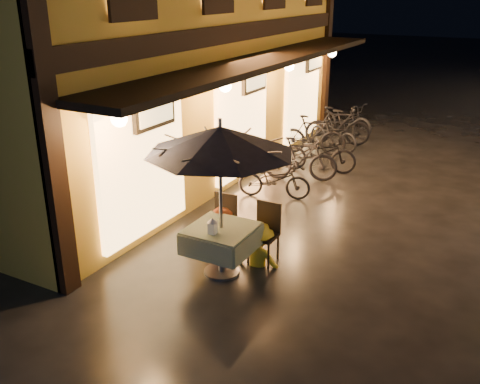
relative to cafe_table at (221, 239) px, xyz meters
The scene contains 16 objects.
ground 1.84m from the cafe_table, ahead, with size 90.00×90.00×0.00m, color black.
west_building 6.36m from the cafe_table, 136.00° to the left, with size 5.90×11.40×7.40m.
cafe_table is the anchor object (origin of this frame).
patio_umbrella 1.56m from the cafe_table, behind, with size 2.21×2.21×2.46m.
cafe_chair_left 0.84m from the cafe_table, 118.51° to the left, with size 0.42×0.42×0.97m.
cafe_chair_right 0.84m from the cafe_table, 61.49° to the left, with size 0.42×0.42×0.97m.
table_lantern 0.41m from the cafe_table, 90.00° to the right, with size 0.16×0.16×0.25m.
person_orange 0.71m from the cafe_table, 120.73° to the left, with size 0.78×0.61×1.61m, color orange.
person_yellow 0.67m from the cafe_table, 56.48° to the left, with size 0.88×0.51×1.36m, color yellow.
bicycle_0 3.35m from the cafe_table, 100.95° to the left, with size 0.53×1.53×0.80m, color black.
bicycle_1 4.60m from the cafe_table, 97.09° to the left, with size 0.47×1.68×1.01m, color black.
bicycle_2 5.34m from the cafe_table, 94.46° to the left, with size 0.62×1.79×0.94m, color black.
bicycle_3 6.69m from the cafe_table, 99.05° to the left, with size 0.49×1.73×1.04m, color black.
bicycle_4 7.43m from the cafe_table, 95.83° to the left, with size 0.56×1.62×0.85m, color black.
bicycle_5 7.81m from the cafe_table, 95.67° to the left, with size 0.51×1.80×1.08m, color black.
bicycle_6 8.95m from the cafe_table, 95.96° to the left, with size 0.66×1.90×1.00m, color black.
Camera 1 is at (2.01, -6.18, 4.20)m, focal length 40.00 mm.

